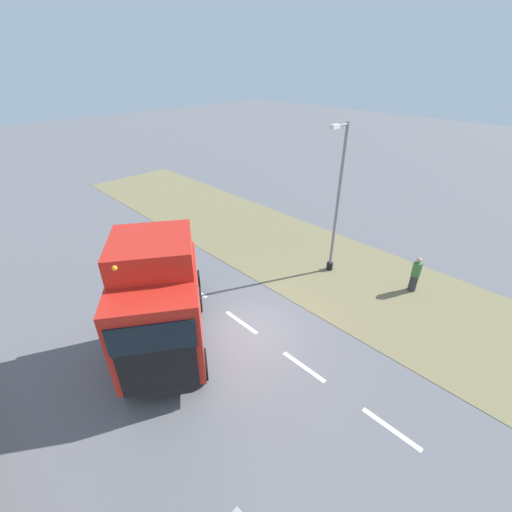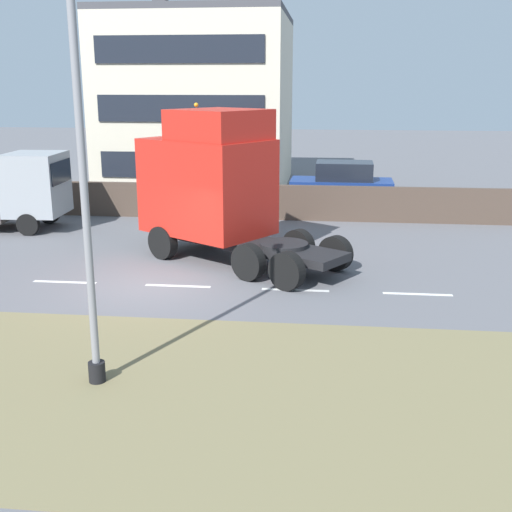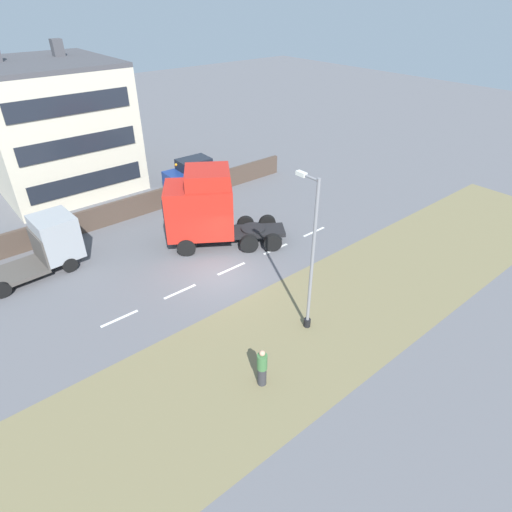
% 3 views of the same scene
% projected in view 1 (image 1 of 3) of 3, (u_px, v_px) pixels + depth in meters
% --- Properties ---
extents(ground_plane, '(120.00, 120.00, 0.00)m').
position_uv_depth(ground_plane, '(253.00, 331.00, 13.34)').
color(ground_plane, slate).
rests_on(ground_plane, ground).
extents(grass_verge, '(7.00, 44.00, 0.01)m').
position_uv_depth(grass_verge, '(340.00, 272.00, 16.97)').
color(grass_verge, olive).
rests_on(grass_verge, ground).
extents(lane_markings, '(0.16, 14.60, 0.00)m').
position_uv_depth(lane_markings, '(241.00, 322.00, 13.77)').
color(lane_markings, white).
rests_on(lane_markings, ground).
extents(lorry_cab, '(5.72, 6.77, 4.73)m').
position_uv_depth(lorry_cab, '(159.00, 305.00, 11.07)').
color(lorry_cab, black).
rests_on(lorry_cab, ground).
extents(lamp_post, '(1.27, 0.31, 7.03)m').
position_uv_depth(lamp_post, '(336.00, 209.00, 15.51)').
color(lamp_post, black).
rests_on(lamp_post, ground).
extents(pedestrian, '(0.39, 0.39, 1.71)m').
position_uv_depth(pedestrian, '(415.00, 275.00, 15.25)').
color(pedestrian, '#333338').
rests_on(pedestrian, ground).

